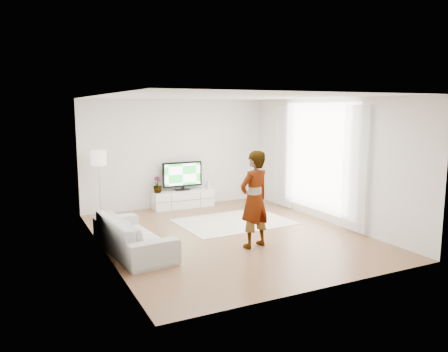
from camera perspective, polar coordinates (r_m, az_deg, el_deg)
name	(u,v)px	position (r m, az deg, el deg)	size (l,w,h in m)	color
floor	(229,235)	(9.05, 0.61, -7.69)	(6.00, 6.00, 0.00)	olive
ceiling	(229,97)	(8.67, 0.64, 10.33)	(6.00, 6.00, 0.00)	white
wall_left	(102,176)	(7.95, -15.66, 0.00)	(0.02, 6.00, 2.80)	silver
wall_right	(327,161)	(10.12, 13.36, 1.95)	(0.02, 6.00, 2.80)	silver
wall_back	(177,153)	(11.49, -6.16, 2.94)	(5.00, 0.02, 2.80)	silver
wall_front	(326,194)	(6.26, 13.14, -2.25)	(5.00, 0.02, 2.80)	silver
window	(318,157)	(10.34, 12.23, 2.41)	(0.01, 2.60, 2.50)	white
curtain_near	(355,169)	(9.32, 16.78, 0.91)	(0.04, 0.70, 2.60)	white
curtain_far	(284,156)	(11.34, 7.81, 2.58)	(0.04, 0.70, 2.60)	white
media_console	(183,199)	(11.48, -5.37, -2.99)	(1.61, 0.46, 0.45)	white
television	(182,175)	(11.39, -5.47, 0.15)	(1.07, 0.21, 0.75)	black
game_console	(207,185)	(11.68, -2.17, -1.13)	(0.07, 0.15, 0.20)	white
potted_plant	(158,185)	(11.17, -8.68, -1.13)	(0.23, 0.23, 0.41)	#3F7238
rug	(234,222)	(10.02, 1.33, -6.00)	(2.47, 1.78, 0.01)	beige
player	(254,199)	(8.07, 3.99, -3.05)	(0.66, 0.43, 1.81)	#334772
sofa	(133,234)	(8.12, -11.79, -7.46)	(2.20, 0.86, 0.64)	#AEAEAA
floor_lamp	(99,161)	(10.55, -16.06, 1.90)	(0.36, 0.36, 1.61)	silver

